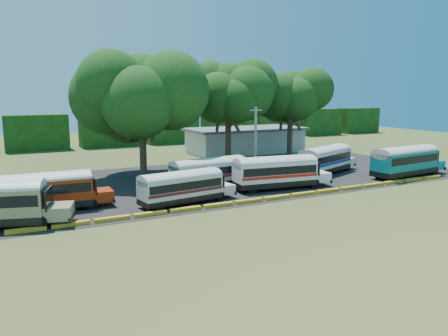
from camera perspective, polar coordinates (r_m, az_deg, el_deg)
name	(u,v)px	position (r m, az deg, el deg)	size (l,w,h in m)	color
ground	(239,207)	(37.15, 2.01, -5.16)	(160.00, 160.00, 0.00)	#2E4B19
asphalt_strip	(194,181)	(48.07, -3.98, -1.72)	(64.00, 24.00, 0.02)	black
curb	(234,203)	(37.96, 1.27, -4.60)	(53.70, 0.45, 0.30)	gold
terminal_building	(245,140)	(71.27, 2.81, 3.70)	(19.00, 9.00, 4.00)	beige
treeline_backdrop	(109,130)	(81.46, -14.83, 4.83)	(130.00, 4.00, 6.00)	black
bus_red	(42,190)	(38.23, -22.63, -2.64)	(9.88, 2.63, 3.23)	black
bus_cream_west	(183,185)	(37.99, -5.42, -2.28)	(9.18, 3.44, 2.94)	black
bus_cream_east	(210,171)	(44.01, -1.80, -0.42)	(9.80, 3.38, 3.16)	black
bus_white_red	(277,170)	(44.07, 6.94, -0.32)	(10.44, 3.69, 3.36)	black
bus_white_blue	(326,158)	(53.44, 13.16, 1.26)	(10.37, 6.01, 3.34)	black
bus_teal	(406,159)	(54.25, 22.70, 1.04)	(11.05, 3.72, 3.56)	black
tree_west	(141,93)	(50.11, -10.77, 9.57)	(11.74, 11.74, 13.87)	#372A1B
tree_center	(228,89)	(58.67, 0.55, 10.30)	(9.18, 9.18, 13.53)	#372A1B
tree_east	(291,94)	(65.44, 8.72, 9.53)	(8.87, 8.87, 12.72)	#372A1B
utility_pole	(256,140)	(51.84, 4.14, 3.69)	(1.60, 0.30, 7.97)	gray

